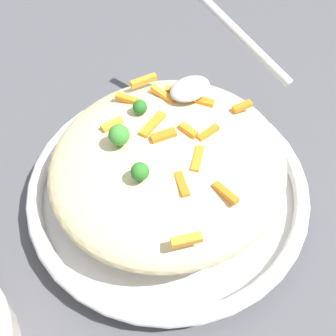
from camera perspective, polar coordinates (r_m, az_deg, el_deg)
name	(u,v)px	position (r m, az deg, el deg)	size (l,w,h in m)	color
ground_plane	(168,200)	(0.64, 0.00, -4.10)	(2.40, 2.40, 0.00)	#4C4C51
serving_bowl	(168,191)	(0.61, 0.00, -2.87)	(0.38, 0.38, 0.05)	silver
pasta_mound	(168,165)	(0.57, 0.00, 0.43)	(0.30, 0.29, 0.09)	beige
carrot_piece_0	(166,134)	(0.54, -0.23, 4.31)	(0.03, 0.01, 0.01)	orange
carrot_piece_1	(162,94)	(0.59, -0.71, 9.28)	(0.04, 0.01, 0.01)	orange
carrot_piece_2	(208,133)	(0.54, 5.09, 4.42)	(0.03, 0.01, 0.01)	orange
carrot_piece_3	(144,81)	(0.61, -3.10, 10.96)	(0.04, 0.01, 0.01)	orange
carrot_piece_4	(189,131)	(0.54, 2.66, 4.69)	(0.02, 0.01, 0.01)	orange
carrot_piece_5	(226,193)	(0.50, 7.29, -3.15)	(0.03, 0.01, 0.01)	orange
carrot_piece_6	(182,184)	(0.50, 1.76, -2.03)	(0.03, 0.01, 0.01)	orange
carrot_piece_7	(181,90)	(0.60, 1.64, 9.80)	(0.04, 0.01, 0.01)	orange
carrot_piece_8	(197,159)	(0.52, 3.74, 1.15)	(0.04, 0.01, 0.01)	orange
carrot_piece_9	(187,240)	(0.47, 2.37, -9.07)	(0.03, 0.01, 0.01)	orange
carrot_piece_10	(202,101)	(0.59, 4.31, 8.43)	(0.03, 0.01, 0.01)	orange
carrot_piece_11	(112,125)	(0.56, -7.06, 5.46)	(0.03, 0.01, 0.01)	orange
carrot_piece_12	(240,105)	(0.59, 9.13, 7.91)	(0.03, 0.01, 0.01)	orange
carrot_piece_13	(131,97)	(0.59, -4.68, 8.87)	(0.03, 0.01, 0.01)	orange
carrot_piece_14	(154,123)	(0.55, -1.75, 5.64)	(0.04, 0.01, 0.01)	orange
broccoli_floret_0	(140,172)	(0.49, -3.56, -0.48)	(0.02, 0.02, 0.03)	#296820
broccoli_floret_1	(119,135)	(0.52, -6.20, 4.13)	(0.03, 0.03, 0.03)	#377928
broccoli_floret_2	(142,106)	(0.56, -3.26, 7.81)	(0.02, 0.02, 0.02)	#205B1C
serving_spoon	(209,64)	(0.60, 5.21, 12.90)	(0.15, 0.18, 0.09)	#B7B7BC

